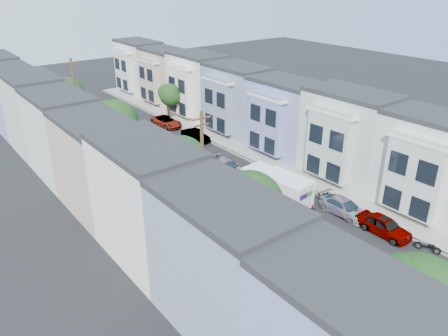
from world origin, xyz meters
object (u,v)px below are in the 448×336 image
Objects in this scene: utility_pole_far at (77,101)px; motorcycle at (427,247)px; parked_left_c at (234,231)px; parked_right_d at (166,122)px; tree_b at (248,205)px; tree_e at (66,96)px; utility_pole_near at (203,175)px; parked_right_b at (344,207)px; tree_c at (179,164)px; lead_sedan at (227,167)px; tree_d at (115,123)px; parked_left_b at (326,294)px; tree_far_r at (170,95)px; fedex_truck at (277,188)px; parked_right_a at (384,226)px; parked_right_c at (196,136)px; parked_left_d at (166,184)px; tree_a at (417,303)px.

utility_pole_far is 40.39m from motorcycle.
parked_right_d is (9.80, 26.57, 0.04)m from parked_left_c.
tree_b is 5.51m from parked_left_c.
utility_pole_far is at bearing -89.97° from tree_e.
utility_pole_near reaches higher than parked_right_b.
utility_pole_near is (0.00, -3.31, 0.31)m from tree_c.
tree_c is 10.39m from lead_sedan.
parked_left_b is (1.40, -26.79, -4.55)m from tree_d.
utility_pole_far reaches higher than parked_right_d.
tree_far_r is 1.12× the size of parked_right_b.
lead_sedan is (-4.77, -18.93, -2.82)m from tree_far_r.
tree_far_r is 0.79× the size of fedex_truck.
tree_d is 27.25m from parked_right_a.
utility_pole_near reaches higher than tree_c.
utility_pole_far is at bearing -177.05° from tree_far_r.
parked_left_c is 21.93m from parked_right_c.
parked_left_b is 37.17m from parked_right_d.
lead_sedan is 1.02× the size of parked_left_d.
lead_sedan is 1.03× the size of parked_left_b.
tree_a is 43.48m from utility_pole_far.
parked_right_a reaches higher than parked_right_c.
parked_right_d is (11.20, 29.84, -4.16)m from tree_b.
parked_left_b is (1.40, 6.14, -4.34)m from tree_a.
lead_sedan is at bearing 71.52° from tree_a.
fedex_truck is at bearing 10.53° from parked_left_c.
parked_right_d reaches higher than parked_left_c.
tree_b is 35.00m from tree_e.
parked_right_b is at bearing -70.16° from utility_pole_far.
utility_pole_near is 26.00m from utility_pole_far.
parked_left_c is 14.59m from motorcycle.
parked_right_c is (11.20, -12.11, -4.26)m from tree_e.
tree_a is at bearing -100.36° from parked_left_c.
parked_right_a reaches higher than parked_right_b.
parked_left_c is (1.40, -5.35, -4.21)m from tree_c.
parked_left_d is 1.01× the size of parked_right_b.
tree_b reaches higher than tree_far_r.
fedex_truck is 25.06m from parked_right_d.
tree_a is 0.73× the size of utility_pole_far.
parked_left_d reaches higher than parked_right_d.
parked_right_b is at bearing -58.76° from parked_left_d.
fedex_truck reaches higher than parked_right_b.
fedex_truck reaches higher than parked_left_b.
tree_far_r is at bearing 40.37° from tree_d.
tree_d is 18.14m from parked_left_c.
parked_right_c is at bearing 57.49° from utility_pole_near.
parked_right_a is at bearing -65.56° from parked_left_d.
tree_e is 21.93m from parked_left_d.
parked_left_d reaches higher than parked_left_c.
tree_c is at bearing -90.00° from utility_pole_far.
tree_c is at bearing 150.01° from fedex_truck.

